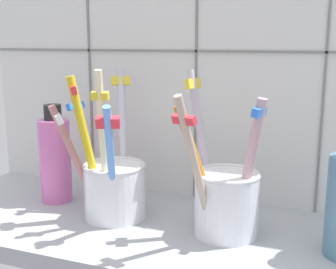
# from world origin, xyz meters

# --- Properties ---
(counter_slab) EXTENTS (0.64, 0.22, 0.02)m
(counter_slab) POSITION_xyz_m (0.00, 0.00, 0.01)
(counter_slab) COLOR #9EA3A8
(counter_slab) RESTS_ON ground
(tile_wall_back) EXTENTS (0.64, 0.02, 0.45)m
(tile_wall_back) POSITION_xyz_m (-0.00, 0.12, 0.22)
(tile_wall_back) COLOR silver
(tile_wall_back) RESTS_ON ground
(toothbrush_cup_left) EXTENTS (0.10, 0.14, 0.18)m
(toothbrush_cup_left) POSITION_xyz_m (-0.07, 0.00, 0.06)
(toothbrush_cup_left) COLOR white
(toothbrush_cup_left) RESTS_ON counter_slab
(toothbrush_cup_right) EXTENTS (0.10, 0.12, 0.18)m
(toothbrush_cup_right) POSITION_xyz_m (0.07, 0.00, 0.06)
(toothbrush_cup_right) COLOR white
(toothbrush_cup_right) RESTS_ON counter_slab
(soap_bottle) EXTENTS (0.04, 0.04, 0.13)m
(soap_bottle) POSITION_xyz_m (-0.17, 0.03, 0.08)
(soap_bottle) COLOR #D265AD
(soap_bottle) RESTS_ON counter_slab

